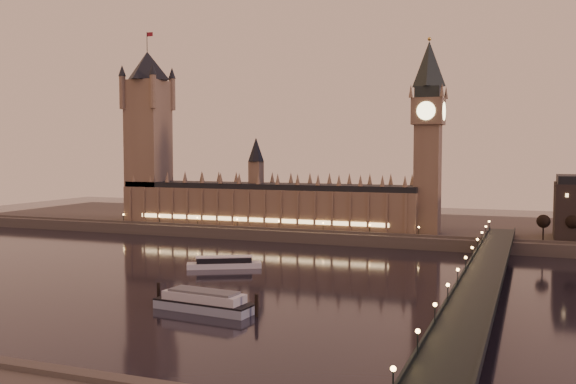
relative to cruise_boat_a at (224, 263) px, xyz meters
The scene contains 10 objects.
ground 25.62m from the cruise_boat_a, 50.69° to the right, with size 700.00×700.00×0.00m, color black.
far_embankment 152.42m from the cruise_boat_a, 72.37° to the left, with size 560.00×130.00×6.00m, color #423D35.
palace_of_westminster 105.85m from the cruise_boat_a, 103.31° to the left, with size 180.00×26.62×52.00m.
victoria_tower 158.35m from the cruise_boat_a, 135.72° to the left, with size 31.68×31.68×118.00m.
big_ben 137.77m from the cruise_boat_a, 55.28° to the left, with size 17.68×17.68×104.00m.
westminster_bridge 109.62m from the cruise_boat_a, 10.38° to the right, with size 13.20×260.00×15.30m.
bare_tree_0 156.28m from the cruise_boat_a, 34.96° to the left, with size 5.89×5.89×11.98m.
bare_tree_1 167.25m from the cruise_boat_a, 32.36° to the left, with size 5.89×5.89×11.98m.
cruise_boat_a is the anchor object (origin of this frame).
moored_barge 73.80m from the cruise_boat_a, 68.14° to the right, with size 38.03×12.66×7.01m.
Camera 1 is at (107.36, -224.44, 50.25)m, focal length 40.00 mm.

